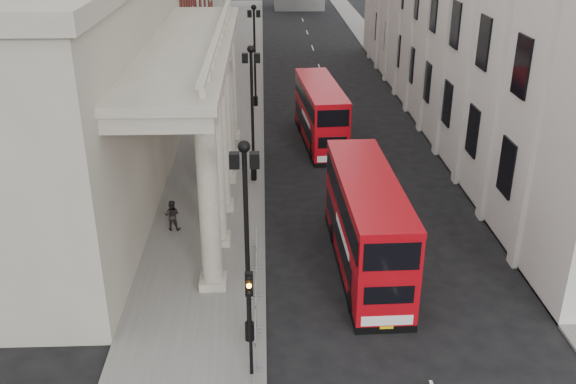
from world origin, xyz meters
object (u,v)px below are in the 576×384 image
at_px(bus_near, 367,222).
at_px(pedestrian_a, 218,231).
at_px(pedestrian_c, 209,160).
at_px(bus_far, 320,112).
at_px(lamp_post_mid, 252,105).
at_px(pedestrian_b, 172,215).
at_px(lamp_post_south, 247,232).
at_px(lamp_post_north, 255,49).
at_px(traffic_light, 250,305).

bearing_deg(bus_near, pedestrian_a, 161.86).
distance_m(pedestrian_a, pedestrian_c, 9.70).
xyz_separation_m(bus_near, pedestrian_a, (-7.07, 2.13, -1.47)).
bearing_deg(bus_near, bus_far, 90.82).
bearing_deg(lamp_post_mid, pedestrian_b, -122.92).
bearing_deg(bus_near, pedestrian_b, 156.09).
bearing_deg(pedestrian_b, lamp_post_mid, -115.00).
xyz_separation_m(lamp_post_mid, bus_far, (4.70, 7.03, -2.68)).
xyz_separation_m(lamp_post_south, bus_near, (5.36, 5.55, -2.53)).
distance_m(lamp_post_south, bus_near, 8.12).
distance_m(lamp_post_south, lamp_post_mid, 16.00).
bearing_deg(pedestrian_a, bus_near, -22.55).
distance_m(lamp_post_mid, bus_near, 12.02).
bearing_deg(bus_near, lamp_post_mid, 115.79).
bearing_deg(lamp_post_mid, lamp_post_north, 90.00).
xyz_separation_m(lamp_post_mid, pedestrian_b, (-4.20, -6.48, -3.96)).
bearing_deg(pedestrian_a, lamp_post_south, -83.19).
xyz_separation_m(lamp_post_south, lamp_post_mid, (0.00, 16.00, 0.00)).
bearing_deg(lamp_post_north, bus_near, -78.55).
height_order(lamp_post_south, lamp_post_north, same).
height_order(lamp_post_north, bus_far, lamp_post_north).
bearing_deg(pedestrian_c, lamp_post_mid, -27.08).
bearing_deg(lamp_post_south, lamp_post_north, 90.00).
bearing_deg(pedestrian_b, pedestrian_c, -91.76).
xyz_separation_m(lamp_post_north, pedestrian_b, (-4.20, -22.48, -3.96)).
distance_m(lamp_post_north, pedestrian_b, 23.21).
bearing_deg(lamp_post_mid, pedestrian_c, 155.40).
height_order(lamp_post_south, bus_near, lamp_post_south).
xyz_separation_m(bus_near, pedestrian_b, (-9.55, 3.97, -1.43)).
bearing_deg(pedestrian_c, pedestrian_b, -102.16).
relative_size(lamp_post_south, bus_near, 0.79).
bearing_deg(bus_far, pedestrian_c, -147.41).
bearing_deg(traffic_light, bus_far, 79.61).
distance_m(bus_near, pedestrian_c, 14.43).
xyz_separation_m(bus_far, pedestrian_a, (-6.40, -15.35, -1.32)).
xyz_separation_m(traffic_light, pedestrian_c, (-2.97, 19.33, -2.14)).
height_order(lamp_post_north, pedestrian_c, lamp_post_north).
distance_m(bus_far, pedestrian_a, 16.69).
xyz_separation_m(lamp_post_south, traffic_light, (0.10, -2.02, -1.80)).
distance_m(pedestrian_b, pedestrian_c, 7.91).
bearing_deg(pedestrian_a, pedestrian_c, 91.11).
bearing_deg(lamp_post_south, bus_far, 78.48).
distance_m(lamp_post_north, bus_far, 10.47).
distance_m(lamp_post_north, bus_near, 27.11).
relative_size(lamp_post_mid, pedestrian_a, 5.25).
bearing_deg(traffic_light, pedestrian_c, 98.73).
height_order(pedestrian_b, pedestrian_c, pedestrian_c).
height_order(bus_far, pedestrian_b, bus_far).
bearing_deg(lamp_post_south, lamp_post_mid, 90.00).
xyz_separation_m(lamp_post_mid, bus_near, (5.36, -10.45, -2.53)).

